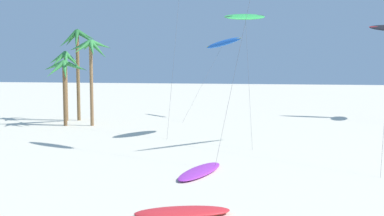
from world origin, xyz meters
TOP-DOWN VIEW (x-y plane):
  - palm_tree_0 at (-16.89, 45.07)m, footprint 4.31×4.18m
  - palm_tree_1 at (-14.97, 40.82)m, footprint 5.25×4.75m
  - palm_tree_2 at (-15.57, 45.69)m, footprint 4.70×4.74m
  - palm_tree_3 at (-12.22, 41.28)m, footprint 4.55×4.31m
  - flying_kite_2 at (0.62, 52.39)m, footprint 6.38×9.29m
  - flying_kite_5 at (4.50, 36.28)m, footprint 4.38×9.25m
  - grounded_kite_1 at (3.55, 13.24)m, footprint 4.48×2.76m
  - grounded_kite_2 at (2.95, 21.40)m, footprint 2.71×5.68m

SIDE VIEW (x-z plane):
  - grounded_kite_2 at x=2.95m, z-range 0.00..0.26m
  - grounded_kite_1 at x=3.55m, z-range 0.00..0.34m
  - palm_tree_1 at x=-14.97m, z-range 2.17..9.23m
  - palm_tree_0 at x=-16.89m, z-range 2.50..10.61m
  - palm_tree_3 at x=-12.22m, z-range 3.01..12.24m
  - palm_tree_2 at x=-15.57m, z-range 3.10..13.75m
  - flying_kite_2 at x=0.62m, z-range 4.10..14.29m
  - flying_kite_5 at x=4.50m, z-range 5.06..16.51m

